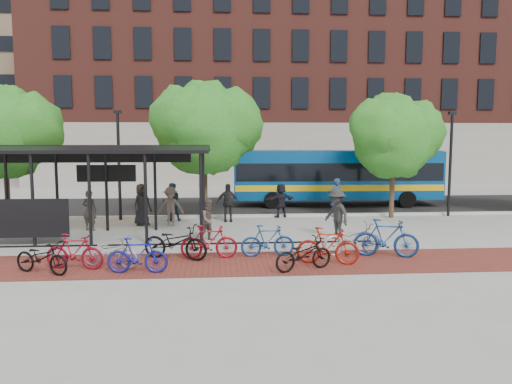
{
  "coord_description": "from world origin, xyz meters",
  "views": [
    {
      "loc": [
        -2.32,
        -20.1,
        3.91
      ],
      "look_at": [
        -0.79,
        0.65,
        1.6
      ],
      "focal_mm": 35.0,
      "sensor_mm": 36.0,
      "label": 1
    }
  ],
  "objects": [
    {
      "name": "bike_11",
      "position": [
        3.08,
        -4.5,
        0.63
      ],
      "size": [
        2.17,
        1.13,
        1.25
      ],
      "primitive_type": "imported",
      "rotation": [
        0.0,
        0.0,
        1.3
      ],
      "color": "navy",
      "rests_on": "ground"
    },
    {
      "name": "tree_a",
      "position": [
        -11.91,
        3.35,
        4.24
      ],
      "size": [
        4.9,
        4.0,
        6.18
      ],
      "color": "#382619",
      "rests_on": "ground"
    },
    {
      "name": "lamp_post_left",
      "position": [
        -7.0,
        3.6,
        2.75
      ],
      "size": [
        0.35,
        0.2,
        5.12
      ],
      "color": "black",
      "rests_on": "ground"
    },
    {
      "name": "bike_5",
      "position": [
        -2.67,
        -4.29,
        0.55
      ],
      "size": [
        1.84,
        0.57,
        1.1
      ],
      "primitive_type": "imported",
      "rotation": [
        0.0,
        0.0,
        1.6
      ],
      "color": "maroon",
      "rests_on": "ground"
    },
    {
      "name": "pedestrian_9",
      "position": [
        2.16,
        -1.48,
        0.96
      ],
      "size": [
        1.18,
        1.43,
        1.92
      ],
      "primitive_type": "imported",
      "rotation": [
        0.0,
        0.0,
        5.16
      ],
      "color": "#272727",
      "rests_on": "ground"
    },
    {
      "name": "building_brick",
      "position": [
        10.0,
        26.0,
        10.0
      ],
      "size": [
        55.0,
        14.0,
        20.0
      ],
      "primitive_type": "cube",
      "color": "maroon",
      "rests_on": "ground"
    },
    {
      "name": "tree_b",
      "position": [
        -2.9,
        3.35,
        4.46
      ],
      "size": [
        5.15,
        4.2,
        6.47
      ],
      "color": "#382619",
      "rests_on": "ground"
    },
    {
      "name": "pedestrian_5",
      "position": [
        0.66,
        3.8,
        0.83
      ],
      "size": [
        1.61,
        0.96,
        1.65
      ],
      "primitive_type": "imported",
      "rotation": [
        0.0,
        0.0,
        3.47
      ],
      "color": "black",
      "rests_on": "ground"
    },
    {
      "name": "pedestrian_1",
      "position": [
        -7.75,
        0.97,
        0.85
      ],
      "size": [
        0.7,
        0.55,
        1.7
      ],
      "primitive_type": "imported",
      "rotation": [
        0.0,
        0.0,
        2.89
      ],
      "color": "#443C36",
      "rests_on": "ground"
    },
    {
      "name": "bike_10",
      "position": [
        2.07,
        -4.13,
        0.54
      ],
      "size": [
        2.17,
        1.07,
        1.09
      ],
      "primitive_type": "imported",
      "rotation": [
        0.0,
        0.0,
        1.75
      ],
      "color": "#A4A4A6",
      "rests_on": "ground"
    },
    {
      "name": "pedestrian_0",
      "position": [
        -5.75,
        2.06,
        0.93
      ],
      "size": [
        1.04,
        1.07,
        1.86
      ],
      "primitive_type": "imported",
      "rotation": [
        0.0,
        0.0,
        0.84
      ],
      "color": "black",
      "rests_on": "ground"
    },
    {
      "name": "asphalt_street",
      "position": [
        0.0,
        8.0,
        0.01
      ],
      "size": [
        160.0,
        8.0,
        0.01
      ],
      "primitive_type": "cube",
      "color": "black",
      "rests_on": "ground"
    },
    {
      "name": "pedestrian_8",
      "position": [
        -2.71,
        -1.5,
        0.79
      ],
      "size": [
        0.97,
        0.91,
        1.58
      ],
      "primitive_type": "imported",
      "rotation": [
        0.0,
        0.0,
        0.55
      ],
      "color": "brown",
      "rests_on": "ground"
    },
    {
      "name": "bike_4",
      "position": [
        -3.74,
        -4.33,
        0.57
      ],
      "size": [
        2.29,
        1.44,
        1.13
      ],
      "primitive_type": "imported",
      "rotation": [
        0.0,
        0.0,
        1.23
      ],
      "color": "black",
      "rests_on": "ground"
    },
    {
      "name": "brick_strip",
      "position": [
        -2.0,
        -5.0,
        0.0
      ],
      "size": [
        24.0,
        3.0,
        0.01
      ],
      "primitive_type": "cube",
      "color": "maroon",
      "rests_on": "ground"
    },
    {
      "name": "pedestrian_7",
      "position": [
        3.38,
        3.8,
        0.95
      ],
      "size": [
        0.81,
        0.69,
        1.9
      ],
      "primitive_type": "imported",
      "rotation": [
        0.0,
        0.0,
        3.54
      ],
      "color": "navy",
      "rests_on": "ground"
    },
    {
      "name": "bike_rack_rail",
      "position": [
        -3.3,
        -4.1,
        0.0
      ],
      "size": [
        12.0,
        0.05,
        0.95
      ],
      "primitive_type": "cube",
      "color": "black",
      "rests_on": "ground"
    },
    {
      "name": "building_tower",
      "position": [
        -16.0,
        40.0,
        15.0
      ],
      "size": [
        22.0,
        22.0,
        30.0
      ],
      "primitive_type": "cube",
      "color": "#7A664C",
      "rests_on": "ground"
    },
    {
      "name": "pedestrian_4",
      "position": [
        -1.95,
        2.74,
        0.88
      ],
      "size": [
        1.06,
        0.49,
        1.77
      ],
      "primitive_type": "imported",
      "rotation": [
        0.0,
        0.0,
        6.34
      ],
      "color": "black",
      "rests_on": "ground"
    },
    {
      "name": "bike_2",
      "position": [
        -5.61,
        -5.17,
        0.48
      ],
      "size": [
        1.95,
        1.21,
        0.97
      ],
      "primitive_type": "imported",
      "rotation": [
        0.0,
        0.0,
        1.24
      ],
      "color": "#9F9FA1",
      "rests_on": "ground"
    },
    {
      "name": "bike_7",
      "position": [
        -0.76,
        -4.16,
        0.53
      ],
      "size": [
        1.78,
        0.57,
        1.06
      ],
      "primitive_type": "imported",
      "rotation": [
        0.0,
        0.0,
        1.61
      ],
      "color": "navy",
      "rests_on": "ground"
    },
    {
      "name": "tree_c",
      "position": [
        6.09,
        3.35,
        4.05
      ],
      "size": [
        4.66,
        3.8,
        5.92
      ],
      "color": "#382619",
      "rests_on": "ground"
    },
    {
      "name": "bike_0",
      "position": [
        -7.4,
        -5.75,
        0.48
      ],
      "size": [
        1.91,
        1.33,
        0.95
      ],
      "primitive_type": "imported",
      "rotation": [
        0.0,
        0.0,
        1.14
      ],
      "color": "black",
      "rests_on": "ground"
    },
    {
      "name": "pedestrian_2",
      "position": [
        -4.54,
        3.12,
        0.89
      ],
      "size": [
        0.97,
        0.82,
        1.77
      ],
      "primitive_type": "imported",
      "rotation": [
        0.0,
        0.0,
        3.33
      ],
      "color": "#1A2E3E",
      "rests_on": "ground"
    },
    {
      "name": "ground",
      "position": [
        0.0,
        0.0,
        0.0
      ],
      "size": [
        160.0,
        160.0,
        0.0
      ],
      "primitive_type": "plane",
      "color": "#9E9E99",
      "rests_on": "ground"
    },
    {
      "name": "bike_1",
      "position": [
        -6.61,
        -5.32,
        0.53
      ],
      "size": [
        1.84,
        0.83,
        1.07
      ],
      "primitive_type": "imported",
      "rotation": [
        0.0,
        0.0,
        1.38
      ],
      "color": "maroon",
      "rests_on": "ground"
    },
    {
      "name": "bike_3",
      "position": [
        -4.68,
        -5.9,
        0.52
      ],
      "size": [
        1.77,
        0.59,
        1.05
      ],
      "primitive_type": "imported",
      "rotation": [
        0.0,
        0.0,
        1.51
      ],
      "color": "navy",
      "rests_on": "ground"
    },
    {
      "name": "lamp_post_right",
      "position": [
        9.0,
        3.6,
        2.75
      ],
      "size": [
        0.35,
        0.2,
        5.12
      ],
      "color": "black",
      "rests_on": "ground"
    },
    {
      "name": "bus",
      "position": [
        4.33,
        7.85,
        1.8
      ],
      "size": [
        11.71,
        3.05,
        3.14
      ],
      "rotation": [
        0.0,
        0.0,
        -0.03
      ],
      "color": "navy",
      "rests_on": "ground"
    },
    {
      "name": "bike_9",
      "position": [
        0.99,
        -5.27,
        0.58
      ],
      "size": [
        1.99,
        1.01,
        1.15
      ],
      "primitive_type": "imported",
      "rotation": [
        0.0,
        0.0,
        1.31
      ],
      "color": "maroon",
      "rests_on": "ground"
    },
    {
      "name": "bike_8",
      "position": [
        0.12,
        -5.93,
        0.49
      ],
      "size": [
        1.97,
        1.3,
        0.98
      ],
      "primitive_type": "imported",
      "rotation": [
        0.0,
        0.0,
        1.95
      ],
      "color": "black",
      "rests_on": "ground"
    },
    {
      "name": "curb",
      "position": [
        0.0,
        4.0,
        0.06
      ],
      "size": [
        160.0,
        0.25,
        0.12
      ],
      "primitive_type": "cube",
      "color": "#B7B7B2",
      "rests_on": "ground"
    },
    {
      "name": "bus_shelter",
      "position": [
        -8.13,
        -0.48,
        3.0
      ],
      "size": [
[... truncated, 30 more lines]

